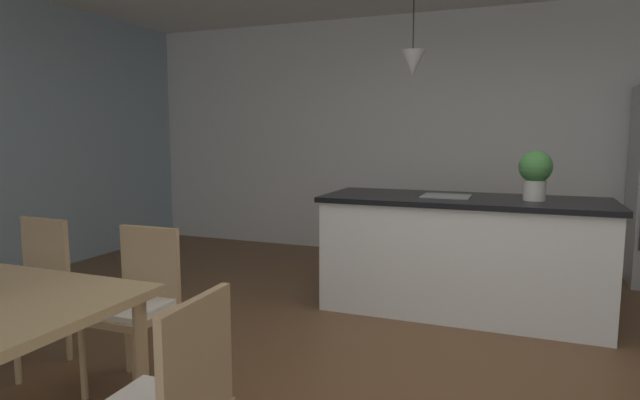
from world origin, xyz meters
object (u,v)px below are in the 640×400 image
Objects in this scene: chair_far_left at (28,287)px; chair_far_right at (136,302)px; kitchen_island at (462,253)px; potted_plant_on_island at (535,172)px.

chair_far_right is (0.80, 0.00, 0.00)m from chair_far_left.
chair_far_left and chair_far_right have the same top height.
kitchen_island reaches higher than chair_far_right.
kitchen_island is at bearing -180.00° from potted_plant_on_island.
chair_far_left is 3.00m from kitchen_island.
potted_plant_on_island is (0.50, 0.00, 0.65)m from kitchen_island.
chair_far_right is 2.85m from potted_plant_on_island.
chair_far_right is at bearing -128.15° from kitchen_island.
chair_far_left is 0.80m from chair_far_right.
kitchen_island is at bearing 51.85° from chair_far_right.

